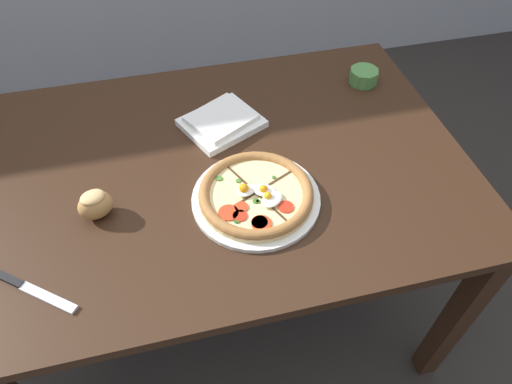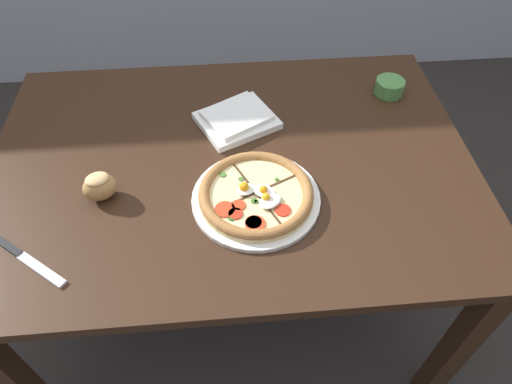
{
  "view_description": "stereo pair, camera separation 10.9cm",
  "coord_description": "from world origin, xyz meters",
  "px_view_note": "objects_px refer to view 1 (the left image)",
  "views": [
    {
      "loc": [
        -0.12,
        -0.85,
        1.59
      ],
      "look_at": [
        0.05,
        -0.15,
        0.77
      ],
      "focal_mm": 32.0,
      "sensor_mm": 36.0,
      "label": 1
    },
    {
      "loc": [
        -0.01,
        -0.87,
        1.59
      ],
      "look_at": [
        0.05,
        -0.15,
        0.77
      ],
      "focal_mm": 32.0,
      "sensor_mm": 36.0,
      "label": 2
    }
  ],
  "objects_px": {
    "pizza": "(256,195)",
    "bread_piece_near": "(95,204)",
    "ramekin_bowl": "(364,76)",
    "knife_main": "(28,288)",
    "napkin_folded": "(222,121)",
    "dining_table": "(225,187)"
  },
  "relations": [
    {
      "from": "pizza",
      "to": "bread_piece_near",
      "type": "xyz_separation_m",
      "value": [
        -0.37,
        0.04,
        0.02
      ]
    },
    {
      "from": "ramekin_bowl",
      "to": "bread_piece_near",
      "type": "distance_m",
      "value": 0.89
    },
    {
      "from": "ramekin_bowl",
      "to": "knife_main",
      "type": "relative_size",
      "value": 0.46
    },
    {
      "from": "pizza",
      "to": "knife_main",
      "type": "bearing_deg",
      "value": -166.42
    },
    {
      "from": "pizza",
      "to": "knife_main",
      "type": "xyz_separation_m",
      "value": [
        -0.52,
        -0.13,
        -0.02
      ]
    },
    {
      "from": "napkin_folded",
      "to": "bread_piece_near",
      "type": "distance_m",
      "value": 0.42
    },
    {
      "from": "ramekin_bowl",
      "to": "pizza",
      "type": "bearing_deg",
      "value": -137.98
    },
    {
      "from": "dining_table",
      "to": "napkin_folded",
      "type": "xyz_separation_m",
      "value": [
        0.02,
        0.14,
        0.12
      ]
    },
    {
      "from": "dining_table",
      "to": "pizza",
      "type": "relative_size",
      "value": 4.09
    },
    {
      "from": "pizza",
      "to": "ramekin_bowl",
      "type": "distance_m",
      "value": 0.59
    },
    {
      "from": "bread_piece_near",
      "to": "napkin_folded",
      "type": "bearing_deg",
      "value": 35.96
    },
    {
      "from": "pizza",
      "to": "knife_main",
      "type": "height_order",
      "value": "pizza"
    },
    {
      "from": "ramekin_bowl",
      "to": "knife_main",
      "type": "bearing_deg",
      "value": -151.42
    },
    {
      "from": "napkin_folded",
      "to": "dining_table",
      "type": "bearing_deg",
      "value": -99.36
    },
    {
      "from": "pizza",
      "to": "knife_main",
      "type": "distance_m",
      "value": 0.53
    },
    {
      "from": "dining_table",
      "to": "napkin_folded",
      "type": "height_order",
      "value": "napkin_folded"
    },
    {
      "from": "pizza",
      "to": "napkin_folded",
      "type": "relative_size",
      "value": 1.22
    },
    {
      "from": "dining_table",
      "to": "pizza",
      "type": "height_order",
      "value": "pizza"
    },
    {
      "from": "dining_table",
      "to": "bread_piece_near",
      "type": "distance_m",
      "value": 0.36
    },
    {
      "from": "napkin_folded",
      "to": "pizza",
      "type": "bearing_deg",
      "value": -84.39
    },
    {
      "from": "dining_table",
      "to": "knife_main",
      "type": "xyz_separation_m",
      "value": [
        -0.46,
        -0.27,
        0.1
      ]
    },
    {
      "from": "dining_table",
      "to": "ramekin_bowl",
      "type": "xyz_separation_m",
      "value": [
        0.49,
        0.25,
        0.12
      ]
    }
  ]
}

